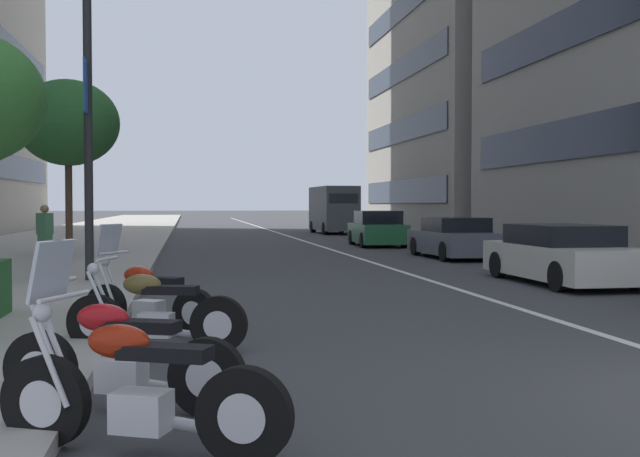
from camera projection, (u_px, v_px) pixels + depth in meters
name	position (u px, v px, depth m)	size (l,w,h in m)	color
sidewalk_right_plaza	(71.00, 241.00, 34.00)	(160.00, 8.51, 0.15)	#A39E93
lane_centre_stripe	(289.00, 236.00, 40.76)	(110.00, 0.16, 0.01)	silver
motorcycle_by_sign_pole	(136.00, 392.00, 5.21)	(1.02, 2.03, 1.49)	black
motorcycle_mid_row	(119.00, 362.00, 6.35)	(0.96, 2.06, 1.10)	black
motorcycle_nearest_camera	(155.00, 316.00, 8.90)	(0.83, 2.12, 1.11)	black
motorcycle_under_tarp	(147.00, 300.00, 10.28)	(1.25, 1.80, 1.47)	black
car_mid_block_traffic	(562.00, 255.00, 16.57)	(4.48, 1.93, 1.29)	beige
car_following_behind	(454.00, 239.00, 24.44)	(4.38, 1.92, 1.31)	#4C515B
car_far_down_avenue	(377.00, 230.00, 31.39)	(4.20, 2.04, 1.47)	#236038
delivery_van_ahead	(334.00, 209.00, 44.73)	(5.17, 2.19, 2.78)	#4C5156
street_lamp_with_banners	(104.00, 36.00, 15.75)	(1.26, 2.44, 8.69)	#232326
street_tree_far_plaza	(68.00, 123.00, 23.81)	(3.19, 3.19, 5.52)	#473323
pedestrian_on_plaza	(45.00, 235.00, 19.77)	(0.47, 0.47, 1.58)	#3F724C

